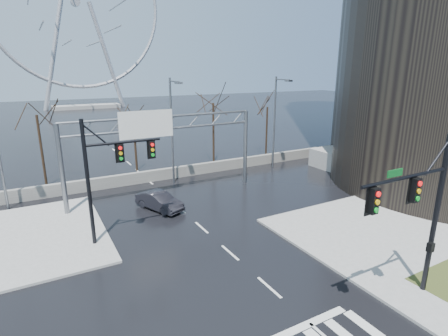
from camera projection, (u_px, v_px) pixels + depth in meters
ground at (269, 287)px, 17.80m from camera, size 260.00×260.00×0.00m
sidewalk_right_ext at (370, 229)px, 24.13m from camera, size 12.00×10.00×0.15m
sidewalk_far at (23, 239)px, 22.73m from camera, size 10.00×12.00×0.15m
tower_podium at (443, 162)px, 37.81m from camera, size 22.00×18.00×2.00m
barrier_wall at (149, 176)px, 34.47m from camera, size 52.00×0.50×1.10m
signal_mast_near at (421, 206)px, 15.48m from camera, size 5.52×0.41×8.00m
signal_mast_far at (107, 169)px, 21.28m from camera, size 4.72×0.41×8.00m
sign_gantry at (160, 139)px, 28.79m from camera, size 16.36×0.40×7.60m
streetlight_mid at (173, 123)px, 32.41m from camera, size 0.50×2.55×10.00m
streetlight_right at (277, 115)px, 38.01m from camera, size 0.50×2.55×10.00m
tree_left at (38, 123)px, 31.73m from camera, size 3.75×3.75×7.50m
tree_center at (134, 124)px, 37.00m from camera, size 3.25×3.25×6.50m
tree_right at (213, 110)px, 40.08m from camera, size 3.90×3.90×7.80m
tree_far_right at (267, 113)px, 44.46m from camera, size 3.40×3.40×6.80m
ferris_wheel at (76, 9)px, 92.93m from camera, size 45.00×6.00×50.91m
car at (159, 201)px, 27.54m from camera, size 3.03×4.50×1.40m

